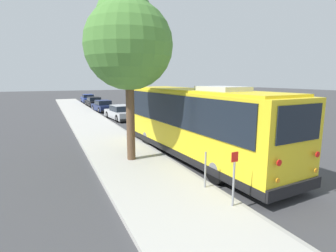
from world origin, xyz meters
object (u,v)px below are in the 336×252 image
parked_sedan_black (94,102)px  shuttle_bus (195,120)px  parked_sedan_silver (121,113)px  parked_sedan_navy (103,106)px  sign_post_near (234,179)px  street_tree (128,40)px  sign_post_far (205,170)px  parked_sedan_blue (88,99)px

parked_sedan_black → shuttle_bus: bearing=178.5°
parked_sedan_silver → parked_sedan_navy: size_ratio=1.06×
parked_sedan_navy → sign_post_near: (-24.73, 1.34, 0.36)m
parked_sedan_silver → parked_sedan_navy: 6.85m
street_tree → sign_post_far: 6.22m
sign_post_near → sign_post_far: (1.41, 0.00, -0.20)m
parked_sedan_navy → shuttle_bus: bearing=176.0°
shuttle_bus → street_tree: street_tree is taller
parked_sedan_navy → sign_post_far: bearing=172.0°
shuttle_bus → parked_sedan_navy: size_ratio=2.48×
shuttle_bus → parked_sedan_blue: shuttle_bus is taller
parked_sedan_black → sign_post_far: 29.65m
parked_sedan_silver → sign_post_near: (-17.89, 1.57, 0.34)m
shuttle_bus → parked_sedan_blue: bearing=-2.9°
parked_sedan_black → sign_post_near: size_ratio=2.94×
parked_sedan_black → sign_post_near: sign_post_near is taller
parked_sedan_navy → parked_sedan_blue: (12.28, -0.13, 0.02)m
parked_sedan_silver → sign_post_near: size_ratio=2.95×
shuttle_bus → street_tree: 4.54m
parked_sedan_black → parked_sedan_blue: 5.98m
parked_sedan_blue → sign_post_far: bearing=178.3°
parked_sedan_silver → street_tree: bearing=162.2°
parked_sedan_blue → parked_sedan_navy: bearing=-179.9°
sign_post_near → shuttle_bus: bearing=-18.4°
parked_sedan_navy → parked_sedan_blue: size_ratio=0.96×
shuttle_bus → parked_sedan_navy: bearing=-2.4°
parked_sedan_blue → sign_post_far: (-35.60, 1.47, 0.13)m
parked_sedan_black → street_tree: (-25.53, 2.66, 4.67)m
parked_sedan_navy → street_tree: 19.95m
parked_sedan_black → sign_post_far: size_ratio=3.82×
street_tree → parked_sedan_blue: bearing=-5.0°
shuttle_bus → parked_sedan_silver: (13.05, 0.04, -1.20)m
shuttle_bus → parked_sedan_silver: shuttle_bus is taller
parked_sedan_navy → sign_post_near: bearing=172.1°
shuttle_bus → sign_post_near: 5.17m
sign_post_near → sign_post_far: 1.43m
parked_sedan_silver → street_tree: (-12.38, 2.84, 4.64)m
parked_sedan_blue → street_tree: (-31.50, 2.74, 4.64)m
parked_sedan_navy → parked_sedan_blue: bearing=-5.4°
sign_post_near → parked_sedan_navy: bearing=-3.1°
parked_sedan_black → street_tree: 26.09m
parked_sedan_navy → sign_post_far: sign_post_far is taller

